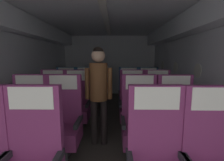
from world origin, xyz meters
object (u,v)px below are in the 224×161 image
object	(u,v)px
seat_b_left_aisle	(63,123)
seat_c_left_aisle	(77,105)
seat_d_left_window	(66,94)
seat_d_right_aisle	(148,95)
seat_b_left_window	(29,123)
seat_b_right_window	(139,123)
seat_c_right_window	(132,105)
seat_d_left_aisle	(85,94)
flight_attendant	(99,86)
seat_b_right_aisle	(176,124)
seat_c_right_aisle	(158,105)
seat_c_left_window	(53,105)
seat_d_right_window	(129,95)

from	to	relation	value
seat_b_left_aisle	seat_c_left_aisle	bearing A→B (deg)	90.53
seat_b_left_aisle	seat_d_left_window	world-z (taller)	same
seat_d_left_window	seat_d_right_aisle	bearing A→B (deg)	-0.14
seat_b_left_window	seat_d_left_window	distance (m)	1.76
seat_d_left_window	seat_d_right_aisle	xyz separation A→B (m)	(2.08, -0.01, 0.00)
seat_b_left_window	seat_b_right_window	world-z (taller)	same
seat_c_left_aisle	seat_d_right_aisle	bearing A→B (deg)	29.25
seat_c_right_window	seat_d_left_window	world-z (taller)	same
seat_c_right_window	seat_d_left_aisle	world-z (taller)	same
seat_c_left_aisle	flight_attendant	world-z (taller)	flight_attendant
seat_d_left_aisle	seat_c_right_window	bearing A→B (deg)	-39.04
seat_b_left_window	seat_b_right_window	size ratio (longest dim) A/B	1.00
seat_c_left_aisle	seat_d_left_aisle	size ratio (longest dim) A/B	1.00
seat_b_right_window	seat_c_left_aisle	distance (m)	1.39
seat_d_left_window	seat_b_left_aisle	bearing A→B (deg)	-74.25
seat_b_left_aisle	seat_b_right_aisle	world-z (taller)	same
seat_c_left_aisle	seat_d_left_window	bearing A→B (deg)	118.66
seat_b_right_window	seat_c_right_aisle	xyz separation A→B (m)	(0.49, 0.87, 0.00)
seat_b_left_aisle	seat_d_left_aisle	xyz separation A→B (m)	(-0.01, 1.77, 0.00)
seat_b_right_window	seat_c_right_window	bearing A→B (deg)	90.25
seat_b_right_window	seat_c_left_aisle	size ratio (longest dim) A/B	1.00
seat_d_left_window	seat_c_right_window	bearing A→B (deg)	-29.12
seat_b_right_aisle	seat_d_left_window	size ratio (longest dim) A/B	1.00
seat_c_left_aisle	seat_d_right_aisle	size ratio (longest dim) A/B	1.00
seat_b_left_aisle	seat_d_right_aisle	bearing A→B (deg)	48.02
seat_b_left_aisle	seat_c_left_window	size ratio (longest dim) A/B	1.00
seat_c_right_aisle	seat_d_right_window	bearing A→B (deg)	118.95
seat_b_right_aisle	seat_b_right_window	xyz separation A→B (m)	(-0.50, 0.02, 0.00)
seat_c_right_window	seat_d_right_window	xyz separation A→B (m)	(0.01, 0.88, 0.00)
seat_c_right_window	seat_d_left_aisle	size ratio (longest dim) A/B	1.00
seat_b_left_aisle	seat_d_left_window	xyz separation A→B (m)	(-0.50, 1.77, 0.00)
seat_b_right_window	seat_d_left_window	size ratio (longest dim) A/B	1.00
seat_b_right_aisle	seat_c_right_aisle	world-z (taller)	same
seat_b_right_aisle	seat_d_left_window	bearing A→B (deg)	139.56
seat_b_left_window	seat_d_left_window	xyz separation A→B (m)	(-0.01, 1.76, 0.00)
seat_c_right_window	seat_d_right_window	bearing A→B (deg)	89.50
seat_b_left_aisle	seat_d_right_window	xyz separation A→B (m)	(1.09, 1.77, 0.00)
seat_d_left_window	seat_d_left_aisle	distance (m)	0.49
seat_d_left_aisle	flight_attendant	size ratio (longest dim) A/B	0.74
seat_b_left_window	seat_b_right_aisle	xyz separation A→B (m)	(2.07, -0.01, 0.00)
seat_c_left_window	seat_d_left_aisle	xyz separation A→B (m)	(0.48, 0.88, 0.00)
seat_b_left_window	seat_c_left_aisle	size ratio (longest dim) A/B	1.00
seat_c_left_aisle	flight_attendant	xyz separation A→B (m)	(0.49, -0.55, 0.48)
seat_c_left_window	seat_c_right_window	world-z (taller)	same
seat_c_left_window	seat_c_right_aisle	distance (m)	2.07
seat_b_right_window	flight_attendant	xyz separation A→B (m)	(-0.61, 0.31, 0.48)
seat_c_left_aisle	seat_c_right_aisle	world-z (taller)	same
seat_b_left_window	seat_d_right_aisle	size ratio (longest dim) A/B	1.00
seat_b_left_aisle	seat_b_right_window	size ratio (longest dim) A/B	1.00
seat_c_right_window	seat_d_left_aisle	xyz separation A→B (m)	(-1.09, 0.88, 0.00)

